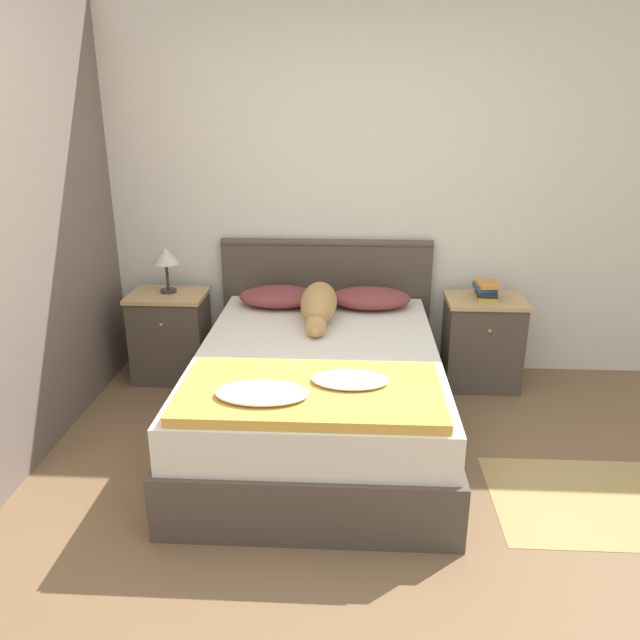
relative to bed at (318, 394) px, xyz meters
name	(u,v)px	position (x,y,z in m)	size (l,w,h in m)	color
ground_plane	(329,557)	(0.10, -1.04, -0.27)	(16.00, 16.00, 0.00)	brown
wall_back	(342,193)	(0.10, 1.09, 1.00)	(9.00, 0.06, 2.55)	silver
wall_side_left	(33,219)	(-1.54, 0.01, 1.00)	(0.06, 3.10, 2.55)	#706056
bed	(318,394)	(0.00, 0.00, 0.00)	(1.40, 1.99, 0.56)	#4C4238
headboard	(326,302)	(0.00, 1.02, 0.23)	(1.48, 0.06, 0.97)	#4C4238
nightstand_left	(171,336)	(-1.08, 0.77, 0.04)	(0.52, 0.40, 0.63)	#4C4238
nightstand_right	(482,342)	(1.08, 0.77, 0.04)	(0.52, 0.40, 0.63)	#4C4238
pillow_left	(279,296)	(-0.31, 0.76, 0.35)	(0.54, 0.36, 0.13)	brown
pillow_right	(370,298)	(0.31, 0.76, 0.35)	(0.54, 0.36, 0.13)	brown
quilt	(309,391)	(-0.01, -0.61, 0.31)	(1.23, 0.67, 0.09)	gold
dog	(319,304)	(-0.02, 0.48, 0.39)	(0.23, 0.77, 0.23)	tan
book_stack	(486,290)	(1.08, 0.79, 0.41)	(0.16, 0.23, 0.11)	gold
table_lamp	(166,258)	(-1.08, 0.80, 0.60)	(0.19, 0.19, 0.32)	#2D2D33
rug	(616,502)	(1.51, -0.57, -0.27)	(1.22, 0.74, 0.00)	tan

